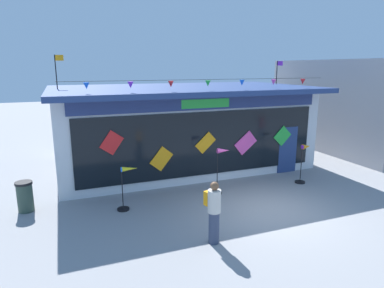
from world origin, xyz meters
The scene contains 8 objects.
ground_plane centered at (0.00, 0.00, 0.00)m, with size 80.00×80.00×0.00m, color gray.
kite_shop_building centered at (-0.91, 5.95, 1.84)m, with size 11.22×6.59×4.97m.
wind_spinner_far_left centered at (-4.25, 1.69, 0.84)m, with size 0.70×0.38×1.44m.
wind_spinner_left centered at (-0.82, 1.88, 1.09)m, with size 0.65×0.37×1.70m.
wind_spinner_center_left centered at (2.73, 1.75, 0.94)m, with size 0.57×0.40×1.57m.
person_mid_plaza centered at (-2.54, -1.22, 0.89)m, with size 0.38×0.48×1.68m.
trash_bin centered at (-7.29, 2.73, 0.50)m, with size 0.52×0.52×0.98m.
neighbour_building centered at (10.63, 5.69, 2.43)m, with size 7.61×8.40×4.86m, color #99999E.
Camera 1 is at (-5.97, -8.48, 4.51)m, focal length 31.38 mm.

